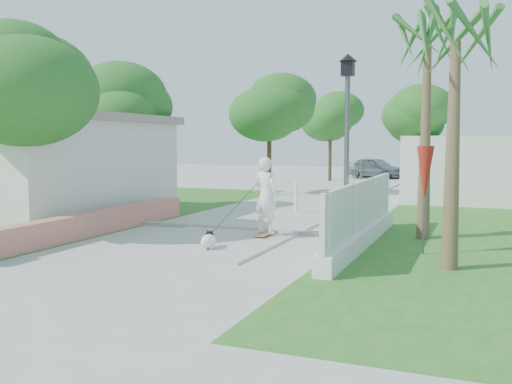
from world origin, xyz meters
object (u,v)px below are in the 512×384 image
at_px(bollard, 296,196).
at_px(dog, 209,240).
at_px(street_lamp, 347,140).
at_px(parked_car, 375,168).
at_px(patio_umbrella, 425,175).
at_px(skateboarder, 253,201).

distance_m(bollard, dog, 6.90).
distance_m(street_lamp, parked_car, 24.24).
bearing_deg(patio_umbrella, bollard, 129.91).
relative_size(patio_umbrella, dog, 3.73).
height_order(skateboarder, dog, skateboarder).
distance_m(street_lamp, skateboarder, 2.68).
bearing_deg(patio_umbrella, parked_car, 102.30).
bearing_deg(dog, patio_umbrella, -3.09).
bearing_deg(street_lamp, dog, -136.15).
relative_size(street_lamp, skateboarder, 1.83).
relative_size(skateboarder, parked_car, 0.60).
relative_size(street_lamp, parked_car, 1.11).
xyz_separation_m(patio_umbrella, dog, (-4.38, -1.39, -1.45)).
xyz_separation_m(street_lamp, bollard, (-2.70, 4.50, -1.84)).
bearing_deg(dog, street_lamp, 23.22).
distance_m(street_lamp, dog, 4.08).
bearing_deg(patio_umbrella, dog, -162.45).
height_order(dog, parked_car, parked_car).
distance_m(bollard, skateboarder, 5.24).
height_order(street_lamp, dog, street_lamp).
xyz_separation_m(bollard, skateboarder, (0.57, -5.20, 0.37)).
bearing_deg(patio_umbrella, skateboarder, 175.71).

